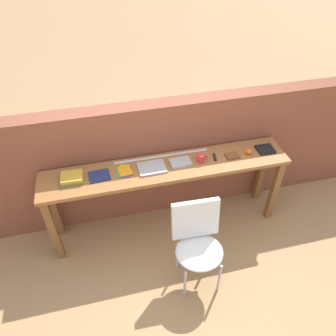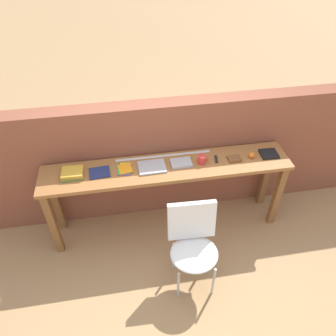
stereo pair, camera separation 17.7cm
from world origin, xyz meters
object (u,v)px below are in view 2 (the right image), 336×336
at_px(multitool_folded, 216,159).
at_px(book_open_centre, 152,167).
at_px(leather_journal_brown, 234,159).
at_px(sports_ball_small, 251,155).
at_px(book_stack_leftmost, 72,174).
at_px(book_repair_rightmost, 269,154).
at_px(mug, 202,159).
at_px(chair_white_moulded, 193,242).
at_px(pamphlet_pile_colourful, 124,169).
at_px(magazine_cycling, 100,173).

bearing_deg(multitool_folded, book_open_centre, -178.72).
height_order(multitool_folded, leather_journal_brown, leather_journal_brown).
bearing_deg(leather_journal_brown, sports_ball_small, -2.20).
relative_size(book_stack_leftmost, book_repair_rightmost, 1.23).
height_order(book_open_centre, leather_journal_brown, leather_journal_brown).
xyz_separation_m(mug, sports_ball_small, (0.52, -0.00, -0.01)).
xyz_separation_m(book_open_centre, mug, (0.50, -0.01, 0.04)).
bearing_deg(chair_white_moulded, book_open_centre, 111.92).
bearing_deg(book_open_centre, mug, -2.37).
distance_m(pamphlet_pile_colourful, book_repair_rightmost, 1.49).
bearing_deg(leather_journal_brown, book_open_centre, 176.24).
relative_size(book_open_centre, multitool_folded, 2.44).
bearing_deg(leather_journal_brown, chair_white_moulded, -132.67).
height_order(pamphlet_pile_colourful, sports_ball_small, sports_ball_small).
bearing_deg(book_stack_leftmost, magazine_cycling, -0.03).
bearing_deg(pamphlet_pile_colourful, mug, -1.98).
bearing_deg(leather_journal_brown, book_stack_leftmost, 176.48).
xyz_separation_m(pamphlet_pile_colourful, multitool_folded, (0.93, -0.00, 0.00)).
bearing_deg(mug, magazine_cycling, 179.23).
bearing_deg(pamphlet_pile_colourful, magazine_cycling, -176.90).
height_order(magazine_cycling, pamphlet_pile_colourful, same).
bearing_deg(sports_ball_small, mug, 179.79).
bearing_deg(multitool_folded, pamphlet_pile_colourful, 179.80).
bearing_deg(book_stack_leftmost, leather_journal_brown, -0.63).
height_order(chair_white_moulded, mug, mug).
bearing_deg(book_open_centre, pamphlet_pile_colourful, 174.86).
relative_size(book_stack_leftmost, pamphlet_pile_colourful, 1.14).
height_order(magazine_cycling, mug, mug).
xyz_separation_m(pamphlet_pile_colourful, book_repair_rightmost, (1.49, -0.01, 0.00)).
xyz_separation_m(book_stack_leftmost, leather_journal_brown, (1.60, -0.02, -0.02)).
xyz_separation_m(multitool_folded, book_repair_rightmost, (0.56, -0.01, 0.00)).
bearing_deg(leather_journal_brown, pamphlet_pile_colourful, 175.53).
height_order(mug, sports_ball_small, mug).
height_order(book_stack_leftmost, magazine_cycling, book_stack_leftmost).
bearing_deg(magazine_cycling, leather_journal_brown, -4.89).
distance_m(leather_journal_brown, book_repair_rightmost, 0.38).
xyz_separation_m(chair_white_moulded, mug, (0.22, 0.68, 0.40)).
bearing_deg(book_stack_leftmost, mug, -0.62).
bearing_deg(chair_white_moulded, book_stack_leftmost, 146.33).
bearing_deg(chair_white_moulded, multitool_folded, 61.53).
relative_size(pamphlet_pile_colourful, mug, 1.73).
xyz_separation_m(book_open_centre, leather_journal_brown, (0.84, -0.01, 0.00)).
relative_size(chair_white_moulded, magazine_cycling, 4.51).
xyz_separation_m(chair_white_moulded, book_open_centre, (-0.28, 0.69, 0.36)).
height_order(book_open_centre, multitool_folded, book_open_centre).
height_order(multitool_folded, book_repair_rightmost, book_repair_rightmost).
bearing_deg(magazine_cycling, multitool_folded, -3.66).
distance_m(mug, sports_ball_small, 0.52).
relative_size(book_stack_leftmost, mug, 1.97).
xyz_separation_m(chair_white_moulded, multitool_folded, (0.38, 0.70, 0.36)).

